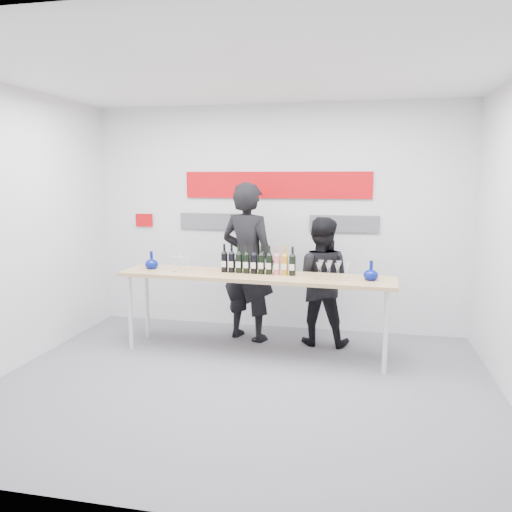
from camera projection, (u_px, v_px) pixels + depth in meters
The scene contains 12 objects.
ground at pixel (243, 384), 5.00m from camera, with size 5.00×5.00×0.00m, color slate.
back_wall at pixel (277, 219), 6.70m from camera, with size 5.00×0.04×3.00m, color silver.
signage at pixel (272, 196), 6.64m from camera, with size 3.38×0.02×0.79m.
tasting_table at pixel (254, 281), 5.71m from camera, with size 3.21×0.82×0.95m.
wine_bottles at pixel (258, 260), 5.72m from camera, with size 0.89×0.13×0.33m.
decanter_left at pixel (152, 260), 6.05m from camera, with size 0.16×0.16×0.21m, color navy, non-canonical shape.
decanter_right at pixel (371, 270), 5.37m from camera, with size 0.16×0.16×0.21m, color navy, non-canonical shape.
glasses_left at pixel (181, 263), 5.92m from camera, with size 0.17×0.23×0.18m.
glasses_right at pixel (333, 270), 5.45m from camera, with size 0.37×0.24×0.18m.
presenter_left at pixel (248, 262), 6.27m from camera, with size 0.73×0.48×2.00m, color black.
presenter_right at pixel (320, 281), 6.12m from camera, with size 0.77×0.60×1.58m, color black.
mic_stand at pixel (258, 305), 6.26m from camera, with size 0.18×0.18×1.53m.
Camera 1 is at (1.10, -4.61, 2.05)m, focal length 35.00 mm.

